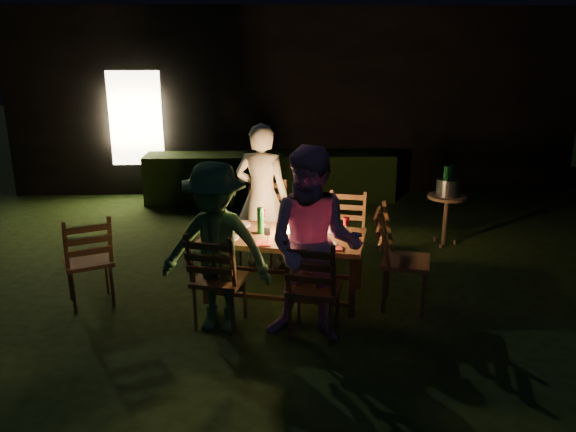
{
  "coord_description": "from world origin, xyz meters",
  "views": [
    {
      "loc": [
        -0.61,
        -5.62,
        2.56
      ],
      "look_at": [
        -0.36,
        0.1,
        0.81
      ],
      "focal_mm": 35.0,
      "sensor_mm": 36.0,
      "label": 1
    }
  ],
  "objects_px": {
    "chair_near_left": "(219,296)",
    "lantern": "(290,219)",
    "chair_far_right": "(345,249)",
    "bottle_bucket_a": "(445,184)",
    "person_house_side": "(262,196)",
    "dining_table": "(284,241)",
    "chair_far_left": "(262,240)",
    "ice_bucket": "(448,187)",
    "chair_near_right": "(314,305)",
    "chair_spare": "(90,276)",
    "person_opp_right": "(314,247)",
    "bottle_table": "(260,221)",
    "chair_end": "(403,277)",
    "bottle_bucket_b": "(451,183)",
    "side_table": "(447,201)",
    "person_opp_left": "(216,248)"
  },
  "relations": [
    {
      "from": "chair_far_left",
      "to": "side_table",
      "type": "height_order",
      "value": "chair_far_left"
    },
    {
      "from": "person_house_side",
      "to": "chair_end",
      "type": "bearing_deg",
      "value": 153.98
    },
    {
      "from": "bottle_table",
      "to": "bottle_bucket_a",
      "type": "bearing_deg",
      "value": 30.47
    },
    {
      "from": "chair_far_right",
      "to": "bottle_bucket_a",
      "type": "bearing_deg",
      "value": -134.11
    },
    {
      "from": "person_house_side",
      "to": "dining_table",
      "type": "bearing_deg",
      "value": 118.76
    },
    {
      "from": "dining_table",
      "to": "chair_spare",
      "type": "xyz_separation_m",
      "value": [
        -1.98,
        -0.12,
        -0.31
      ]
    },
    {
      "from": "bottle_table",
      "to": "ice_bucket",
      "type": "distance_m",
      "value": 2.83
    },
    {
      "from": "chair_near_left",
      "to": "bottle_bucket_a",
      "type": "distance_m",
      "value": 3.52
    },
    {
      "from": "chair_far_right",
      "to": "person_opp_left",
      "type": "relative_size",
      "value": 0.61
    },
    {
      "from": "chair_far_left",
      "to": "lantern",
      "type": "relative_size",
      "value": 3.05
    },
    {
      "from": "chair_far_right",
      "to": "person_opp_right",
      "type": "xyz_separation_m",
      "value": [
        -0.5,
        -1.51,
        0.59
      ]
    },
    {
      "from": "chair_near_left",
      "to": "chair_spare",
      "type": "relative_size",
      "value": 1.0
    },
    {
      "from": "dining_table",
      "to": "chair_far_left",
      "type": "height_order",
      "value": "chair_far_left"
    },
    {
      "from": "chair_near_left",
      "to": "person_opp_right",
      "type": "xyz_separation_m",
      "value": [
        0.86,
        -0.28,
        0.58
      ]
    },
    {
      "from": "dining_table",
      "to": "person_opp_right",
      "type": "xyz_separation_m",
      "value": [
        0.23,
        -0.91,
        0.27
      ]
    },
    {
      "from": "lantern",
      "to": "bottle_table",
      "type": "relative_size",
      "value": 1.25
    },
    {
      "from": "chair_near_right",
      "to": "chair_far_left",
      "type": "bearing_deg",
      "value": 122.87
    },
    {
      "from": "chair_near_left",
      "to": "lantern",
      "type": "xyz_separation_m",
      "value": [
        0.69,
        0.67,
        0.53
      ]
    },
    {
      "from": "person_opp_left",
      "to": "chair_end",
      "type": "bearing_deg",
      "value": 26.08
    },
    {
      "from": "chair_far_left",
      "to": "lantern",
      "type": "height_order",
      "value": "chair_far_left"
    },
    {
      "from": "dining_table",
      "to": "bottle_table",
      "type": "bearing_deg",
      "value": -180.0
    },
    {
      "from": "chair_far_left",
      "to": "chair_spare",
      "type": "height_order",
      "value": "chair_far_left"
    },
    {
      "from": "chair_near_left",
      "to": "bottle_bucket_b",
      "type": "relative_size",
      "value": 3.17
    },
    {
      "from": "dining_table",
      "to": "chair_spare",
      "type": "bearing_deg",
      "value": -161.91
    },
    {
      "from": "chair_far_left",
      "to": "ice_bucket",
      "type": "relative_size",
      "value": 3.56
    },
    {
      "from": "dining_table",
      "to": "chair_far_left",
      "type": "distance_m",
      "value": 0.94
    },
    {
      "from": "dining_table",
      "to": "bottle_table",
      "type": "relative_size",
      "value": 6.41
    },
    {
      "from": "person_opp_right",
      "to": "bottle_bucket_a",
      "type": "height_order",
      "value": "person_opp_right"
    },
    {
      "from": "person_opp_right",
      "to": "lantern",
      "type": "relative_size",
      "value": 5.05
    },
    {
      "from": "lantern",
      "to": "bottle_bucket_b",
      "type": "distance_m",
      "value": 2.66
    },
    {
      "from": "chair_near_right",
      "to": "dining_table",
      "type": "bearing_deg",
      "value": 122.92
    },
    {
      "from": "dining_table",
      "to": "chair_far_left",
      "type": "relative_size",
      "value": 1.68
    },
    {
      "from": "bottle_bucket_b",
      "to": "chair_near_left",
      "type": "bearing_deg",
      "value": -142.87
    },
    {
      "from": "ice_bucket",
      "to": "side_table",
      "type": "bearing_deg",
      "value": 0.0
    },
    {
      "from": "dining_table",
      "to": "chair_spare",
      "type": "height_order",
      "value": "chair_spare"
    },
    {
      "from": "chair_near_right",
      "to": "bottle_table",
      "type": "distance_m",
      "value": 1.16
    },
    {
      "from": "chair_far_left",
      "to": "bottle_bucket_b",
      "type": "distance_m",
      "value": 2.63
    },
    {
      "from": "chair_end",
      "to": "lantern",
      "type": "xyz_separation_m",
      "value": [
        -1.13,
        0.35,
        0.51
      ]
    },
    {
      "from": "bottle_table",
      "to": "chair_end",
      "type": "bearing_deg",
      "value": -14.71
    },
    {
      "from": "dining_table",
      "to": "person_house_side",
      "type": "bearing_deg",
      "value": 118.76
    },
    {
      "from": "chair_far_left",
      "to": "chair_near_right",
      "type": "bearing_deg",
      "value": 125.7
    },
    {
      "from": "side_table",
      "to": "chair_far_left",
      "type": "bearing_deg",
      "value": -165.09
    },
    {
      "from": "chair_far_left",
      "to": "bottle_table",
      "type": "xyz_separation_m",
      "value": [
        -0.01,
        -0.8,
        0.5
      ]
    },
    {
      "from": "person_opp_left",
      "to": "bottle_bucket_a",
      "type": "height_order",
      "value": "person_opp_left"
    },
    {
      "from": "lantern",
      "to": "ice_bucket",
      "type": "distance_m",
      "value": 2.59
    },
    {
      "from": "chair_near_right",
      "to": "person_opp_right",
      "type": "distance_m",
      "value": 0.58
    },
    {
      "from": "chair_end",
      "to": "person_opp_right",
      "type": "height_order",
      "value": "person_opp_right"
    },
    {
      "from": "chair_far_left",
      "to": "bottle_bucket_b",
      "type": "relative_size",
      "value": 3.33
    },
    {
      "from": "chair_far_right",
      "to": "ice_bucket",
      "type": "height_order",
      "value": "chair_far_right"
    },
    {
      "from": "bottle_table",
      "to": "ice_bucket",
      "type": "height_order",
      "value": "bottle_table"
    }
  ]
}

